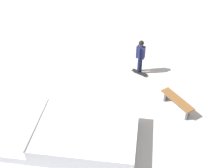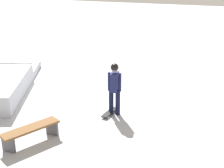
{
  "view_description": "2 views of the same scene",
  "coord_description": "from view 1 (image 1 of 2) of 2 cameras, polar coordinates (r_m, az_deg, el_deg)",
  "views": [
    {
      "loc": [
        -5.32,
        7.05,
        8.3
      ],
      "look_at": [
        -0.79,
        -1.02,
        0.9
      ],
      "focal_mm": 46.53,
      "sensor_mm": 36.0,
      "label": 1
    },
    {
      "loc": [
        -9.5,
        -6.41,
        4.53
      ],
      "look_at": [
        -0.83,
        -3.35,
        1.0
      ],
      "focal_mm": 49.66,
      "sensor_mm": 36.0,
      "label": 2
    }
  ],
  "objects": [
    {
      "name": "skate_ramp",
      "position": [
        10.75,
        -7.52,
        -9.78
      ],
      "size": [
        5.98,
        4.41,
        0.74
      ],
      "rotation": [
        0.0,
        0.0,
        0.38
      ],
      "color": "silver",
      "rests_on": "ground"
    },
    {
      "name": "ground_plane",
      "position": [
        12.12,
        -5.64,
        -4.81
      ],
      "size": [
        60.0,
        60.0,
        0.0
      ],
      "primitive_type": "plane",
      "color": "#B2B7C1"
    },
    {
      "name": "skateboard",
      "position": [
        13.93,
        5.42,
        2.26
      ],
      "size": [
        0.82,
        0.34,
        0.09
      ],
      "rotation": [
        0.0,
        0.0,
        -0.14
      ],
      "color": "black",
      "rests_on": "ground"
    },
    {
      "name": "park_bench",
      "position": [
        12.15,
        12.65,
        -3.36
      ],
      "size": [
        1.6,
        1.12,
        0.48
      ],
      "rotation": [
        0.0,
        0.0,
        2.64
      ],
      "color": "brown",
      "rests_on": "ground"
    },
    {
      "name": "skater",
      "position": [
        13.54,
        5.63,
        5.83
      ],
      "size": [
        0.4,
        0.44,
        1.73
      ],
      "rotation": [
        0.0,
        0.0,
        0.09
      ],
      "color": "black",
      "rests_on": "ground"
    }
  ]
}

